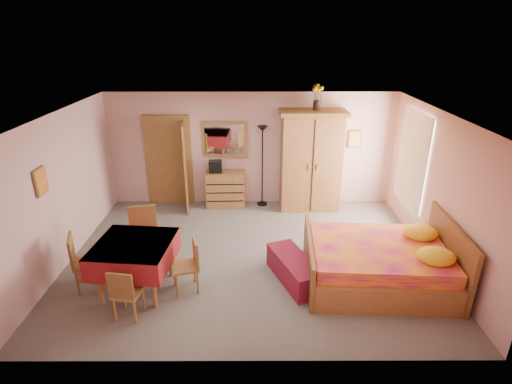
{
  "coord_description": "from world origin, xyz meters",
  "views": [
    {
      "loc": [
        0.08,
        -6.34,
        3.89
      ],
      "look_at": [
        0.1,
        0.3,
        1.15
      ],
      "focal_mm": 28.0,
      "sensor_mm": 36.0,
      "label": 1
    }
  ],
  "objects_px": {
    "stereo": "(215,167)",
    "dining_table": "(136,266)",
    "chair_west": "(87,261)",
    "chair_south": "(128,292)",
    "chair_north": "(144,238)",
    "bench": "(294,269)",
    "chest_of_drawers": "(225,189)",
    "sunflower_vase": "(317,97)",
    "chair_east": "(185,266)",
    "wall_mirror": "(225,139)",
    "floor_lamp": "(262,167)",
    "bed": "(378,252)",
    "wardrobe": "(311,161)"
  },
  "relations": [
    {
      "from": "stereo",
      "to": "dining_table",
      "type": "xyz_separation_m",
      "value": [
        -0.97,
        -3.25,
        -0.55
      ]
    },
    {
      "from": "stereo",
      "to": "chair_west",
      "type": "xyz_separation_m",
      "value": [
        -1.75,
        -3.19,
        -0.49
      ]
    },
    {
      "from": "chair_south",
      "to": "chair_north",
      "type": "distance_m",
      "value": 1.39
    },
    {
      "from": "bench",
      "to": "chair_west",
      "type": "bearing_deg",
      "value": -176.91
    },
    {
      "from": "chest_of_drawers",
      "to": "chair_south",
      "type": "relative_size",
      "value": 1.07
    },
    {
      "from": "chair_south",
      "to": "chair_west",
      "type": "distance_m",
      "value": 1.08
    },
    {
      "from": "stereo",
      "to": "sunflower_vase",
      "type": "bearing_deg",
      "value": -1.11
    },
    {
      "from": "chest_of_drawers",
      "to": "stereo",
      "type": "relative_size",
      "value": 3.0
    },
    {
      "from": "chair_north",
      "to": "chest_of_drawers",
      "type": "bearing_deg",
      "value": -128.48
    },
    {
      "from": "chair_west",
      "to": "sunflower_vase",
      "type": "bearing_deg",
      "value": 108.82
    },
    {
      "from": "dining_table",
      "to": "chair_north",
      "type": "distance_m",
      "value": 0.76
    },
    {
      "from": "dining_table",
      "to": "chair_east",
      "type": "xyz_separation_m",
      "value": [
        0.77,
        -0.01,
        0.02
      ]
    },
    {
      "from": "wall_mirror",
      "to": "chair_south",
      "type": "xyz_separation_m",
      "value": [
        -1.13,
        -4.1,
        -1.14
      ]
    },
    {
      "from": "floor_lamp",
      "to": "bed",
      "type": "xyz_separation_m",
      "value": [
        1.82,
        -3.09,
        -0.41
      ]
    },
    {
      "from": "bed",
      "to": "dining_table",
      "type": "relative_size",
      "value": 2.03
    },
    {
      "from": "stereo",
      "to": "chair_south",
      "type": "relative_size",
      "value": 0.36
    },
    {
      "from": "chair_south",
      "to": "stereo",
      "type": "bearing_deg",
      "value": 85.59
    },
    {
      "from": "wall_mirror",
      "to": "chair_west",
      "type": "bearing_deg",
      "value": -115.98
    },
    {
      "from": "dining_table",
      "to": "bed",
      "type": "bearing_deg",
      "value": 3.27
    },
    {
      "from": "dining_table",
      "to": "chair_north",
      "type": "xyz_separation_m",
      "value": [
        -0.06,
        0.75,
        0.1
      ]
    },
    {
      "from": "chest_of_drawers",
      "to": "floor_lamp",
      "type": "bearing_deg",
      "value": 2.33
    },
    {
      "from": "floor_lamp",
      "to": "bench",
      "type": "distance_m",
      "value": 3.2
    },
    {
      "from": "stereo",
      "to": "chair_south",
      "type": "bearing_deg",
      "value": -103.27
    },
    {
      "from": "bed",
      "to": "chair_east",
      "type": "distance_m",
      "value": 3.1
    },
    {
      "from": "chair_south",
      "to": "chair_east",
      "type": "height_order",
      "value": "chair_east"
    },
    {
      "from": "chest_of_drawers",
      "to": "chair_west",
      "type": "height_order",
      "value": "chair_west"
    },
    {
      "from": "stereo",
      "to": "chair_west",
      "type": "distance_m",
      "value": 3.67
    },
    {
      "from": "floor_lamp",
      "to": "chair_east",
      "type": "distance_m",
      "value": 3.6
    },
    {
      "from": "wall_mirror",
      "to": "dining_table",
      "type": "relative_size",
      "value": 0.91
    },
    {
      "from": "wardrobe",
      "to": "bench",
      "type": "distance_m",
      "value": 3.12
    },
    {
      "from": "floor_lamp",
      "to": "chair_west",
      "type": "distance_m",
      "value": 4.33
    },
    {
      "from": "wardrobe",
      "to": "dining_table",
      "type": "distance_m",
      "value": 4.49
    },
    {
      "from": "bed",
      "to": "dining_table",
      "type": "height_order",
      "value": "bed"
    },
    {
      "from": "bench",
      "to": "chest_of_drawers",
      "type": "bearing_deg",
      "value": 113.79
    },
    {
      "from": "sunflower_vase",
      "to": "bench",
      "type": "distance_m",
      "value": 3.83
    },
    {
      "from": "stereo",
      "to": "floor_lamp",
      "type": "height_order",
      "value": "floor_lamp"
    },
    {
      "from": "wall_mirror",
      "to": "dining_table",
      "type": "xyz_separation_m",
      "value": [
        -1.18,
        -3.46,
        -1.13
      ]
    },
    {
      "from": "bench",
      "to": "wardrobe",
      "type": "bearing_deg",
      "value": 78.27
    },
    {
      "from": "chest_of_drawers",
      "to": "wall_mirror",
      "type": "distance_m",
      "value": 1.15
    },
    {
      "from": "wardrobe",
      "to": "chair_south",
      "type": "distance_m",
      "value": 4.93
    },
    {
      "from": "chair_west",
      "to": "bed",
      "type": "bearing_deg",
      "value": 72.35
    },
    {
      "from": "sunflower_vase",
      "to": "chair_west",
      "type": "bearing_deg",
      "value": -141.54
    },
    {
      "from": "chest_of_drawers",
      "to": "chair_east",
      "type": "xyz_separation_m",
      "value": [
        -0.41,
        -3.27,
        0.02
      ]
    },
    {
      "from": "chair_north",
      "to": "wall_mirror",
      "type": "bearing_deg",
      "value": -126.69
    },
    {
      "from": "bed",
      "to": "chair_east",
      "type": "xyz_separation_m",
      "value": [
        -3.09,
        -0.23,
        -0.1
      ]
    },
    {
      "from": "chair_north",
      "to": "chair_east",
      "type": "bearing_deg",
      "value": 125.53
    },
    {
      "from": "floor_lamp",
      "to": "bed",
      "type": "relative_size",
      "value": 0.81
    },
    {
      "from": "chest_of_drawers",
      "to": "chair_east",
      "type": "height_order",
      "value": "chair_east"
    },
    {
      "from": "chair_north",
      "to": "bench",
      "type": "bearing_deg",
      "value": 156.68
    },
    {
      "from": "chair_north",
      "to": "chair_east",
      "type": "distance_m",
      "value": 1.13
    }
  ]
}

